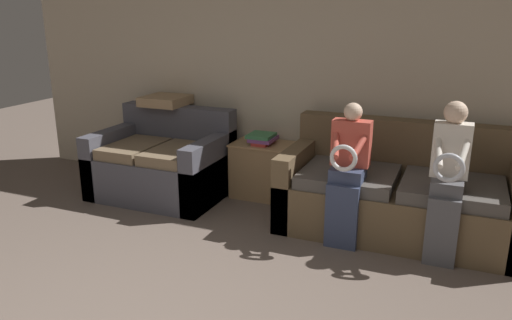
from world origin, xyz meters
TOP-DOWN VIEW (x-y plane):
  - wall_back at (0.00, 3.31)m, footprint 6.70×0.06m
  - couch_main at (1.13, 2.72)m, footprint 2.04×0.99m
  - couch_side at (-1.32, 2.68)m, footprint 1.33×0.97m
  - child_left_seated at (0.74, 2.29)m, footprint 0.32×0.37m
  - child_right_seated at (1.52, 2.30)m, footprint 0.28×0.38m
  - side_shelf at (-0.32, 3.04)m, footprint 0.62×0.45m
  - book_stack at (-0.31, 3.03)m, footprint 0.27×0.31m
  - throw_pillow at (-1.47, 3.03)m, footprint 0.46×0.46m

SIDE VIEW (x-z plane):
  - side_shelf at x=-0.32m, z-range 0.01..0.59m
  - couch_side at x=-1.32m, z-range -0.12..0.78m
  - couch_main at x=1.13m, z-range -0.14..0.80m
  - book_stack at x=-0.31m, z-range 0.58..0.68m
  - child_left_seated at x=0.74m, z-range 0.05..1.24m
  - child_right_seated at x=1.52m, z-range 0.07..1.32m
  - throw_pillow at x=-1.47m, z-range 0.90..1.00m
  - wall_back at x=0.00m, z-range 0.00..2.55m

